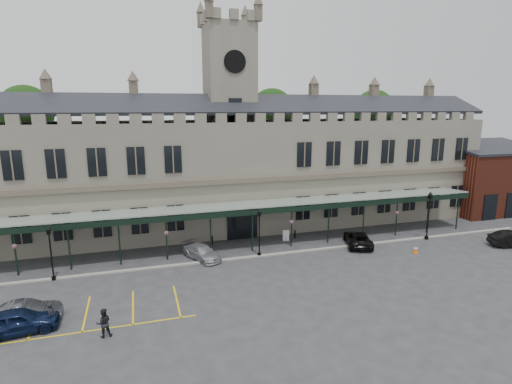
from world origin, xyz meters
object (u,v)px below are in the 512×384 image
object	(u,v)px
traffic_cone	(416,249)
car_left_a	(18,321)
station_building	(231,170)
car_van	(358,239)
person_a	(52,315)
sign_board	(286,236)
person_b	(104,323)
lamp_post_right	(429,211)
car_left_b	(26,312)
clock_tower	(230,111)
car_taxi	(202,252)
lamp_post_left	(50,248)
lamp_post_mid	(259,228)

from	to	relation	value
traffic_cone	car_left_a	xyz separation A→B (m)	(-32.18, -4.46, 0.42)
station_building	traffic_cone	xyz separation A→B (m)	(14.53, -13.84, -6.11)
car_left_a	car_van	bearing A→B (deg)	-81.78
person_a	sign_board	bearing A→B (deg)	-34.22
person_b	lamp_post_right	bearing A→B (deg)	-170.17
car_left_a	traffic_cone	bearing A→B (deg)	-89.71
car_left_a	car_left_b	world-z (taller)	car_left_a
clock_tower	lamp_post_right	world-z (taller)	clock_tower
person_b	car_taxi	bearing A→B (deg)	-132.45
station_building	lamp_post_right	distance (m)	21.53
person_a	traffic_cone	bearing A→B (deg)	-55.43
car_left_a	person_a	bearing A→B (deg)	-93.05
lamp_post_left	person_a	xyz separation A→B (m)	(1.23, -7.63, -1.85)
car_van	person_a	xyz separation A→B (m)	(-26.28, -7.82, 0.13)
lamp_post_left	person_b	bearing A→B (deg)	-65.53
traffic_cone	station_building	bearing A→B (deg)	136.40
station_building	lamp_post_mid	xyz separation A→B (m)	(0.19, -10.32, -3.77)
car_taxi	person_a	distance (m)	13.88
lamp_post_right	traffic_cone	distance (m)	5.59
station_building	car_van	distance (m)	15.80
car_left_a	car_van	xyz separation A→B (m)	(28.12, 7.97, -0.10)
car_left_a	sign_board	bearing A→B (deg)	-70.10
lamp_post_mid	car_left_b	bearing A→B (deg)	-159.24
station_building	clock_tower	bearing A→B (deg)	90.00
sign_board	lamp_post_mid	bearing A→B (deg)	-123.96
lamp_post_mid	car_taxi	size ratio (longest dim) A/B	1.03
lamp_post_mid	person_a	world-z (taller)	lamp_post_mid
lamp_post_left	car_van	size ratio (longest dim) A/B	0.91
sign_board	person_b	xyz separation A→B (m)	(-16.73, -13.27, 0.35)
sign_board	car_left_a	bearing A→B (deg)	-136.96
station_building	car_left_b	xyz separation A→B (m)	(-17.50, -17.02, -5.78)
car_taxi	station_building	bearing A→B (deg)	35.98
person_b	traffic_cone	bearing A→B (deg)	-173.98
car_left_b	car_taxi	world-z (taller)	car_left_b
traffic_cone	car_taxi	distance (m)	20.02
clock_tower	traffic_cone	size ratio (longest dim) A/B	33.53
clock_tower	lamp_post_mid	bearing A→B (deg)	-88.98
car_left_a	person_a	xyz separation A→B (m)	(1.84, 0.15, 0.03)
lamp_post_left	traffic_cone	size ratio (longest dim) A/B	6.08
station_building	person_b	size ratio (longest dim) A/B	33.22
clock_tower	car_taxi	bearing A→B (deg)	-117.69
traffic_cone	person_b	world-z (taller)	person_b
station_building	car_left_a	distance (m)	26.05
sign_board	clock_tower	bearing A→B (deg)	135.78
clock_tower	station_building	bearing A→B (deg)	-90.00
car_taxi	car_van	bearing A→B (deg)	-29.40
lamp_post_mid	traffic_cone	xyz separation A→B (m)	(14.35, -3.52, -2.33)
lamp_post_left	car_van	xyz separation A→B (m)	(27.51, 0.19, -1.98)
sign_board	person_b	size ratio (longest dim) A/B	0.62
car_taxi	person_b	size ratio (longest dim) A/B	2.44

